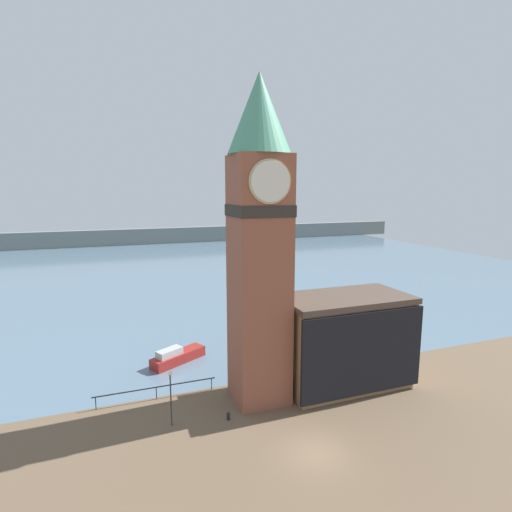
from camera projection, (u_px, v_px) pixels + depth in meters
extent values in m
plane|color=brown|center=(315.00, 453.00, 26.52)|extent=(160.00, 160.00, 0.00)
cube|color=slate|center=(168.00, 265.00, 92.30)|extent=(160.00, 120.00, 0.00)
cube|color=slate|center=(151.00, 236.00, 128.96)|extent=(180.00, 3.00, 5.00)
cube|color=#232328|center=(156.00, 387.00, 33.20)|extent=(10.03, 0.08, 0.08)
cylinder|color=#232328|center=(96.00, 403.00, 31.69)|extent=(0.07, 0.07, 1.05)
cylinder|color=#232328|center=(156.00, 393.00, 33.28)|extent=(0.07, 0.07, 1.05)
cylinder|color=#232328|center=(212.00, 384.00, 34.88)|extent=(0.07, 0.07, 1.05)
cube|color=brown|center=(259.00, 282.00, 31.98)|extent=(4.25, 4.25, 19.95)
cube|color=#2D2823|center=(259.00, 210.00, 31.04)|extent=(4.37, 4.37, 0.90)
cylinder|color=tan|center=(270.00, 182.00, 28.65)|extent=(3.25, 0.12, 3.25)
cylinder|color=silver|center=(270.00, 181.00, 28.58)|extent=(2.95, 0.12, 2.95)
cylinder|color=tan|center=(285.00, 182.00, 31.42)|extent=(0.12, 3.25, 3.25)
cylinder|color=silver|center=(286.00, 182.00, 31.45)|extent=(0.12, 2.95, 2.95)
cone|color=#4C9375|center=(259.00, 113.00, 29.84)|extent=(4.89, 4.89, 6.03)
cube|color=#9E754C|center=(344.00, 343.00, 35.51)|extent=(10.89, 5.70, 7.67)
cube|color=#4C3D33|center=(346.00, 298.00, 34.84)|extent=(11.29, 6.10, 0.50)
cube|color=black|center=(364.00, 354.00, 32.70)|extent=(11.39, 0.30, 7.05)
cube|color=maroon|center=(178.00, 357.00, 40.43)|extent=(5.94, 4.28, 1.02)
cube|color=#B2B2B2|center=(169.00, 353.00, 39.49)|extent=(2.81, 2.24, 0.69)
cylinder|color=black|center=(228.00, 417.00, 30.32)|extent=(0.25, 0.25, 0.48)
sphere|color=black|center=(228.00, 414.00, 30.28)|extent=(0.26, 0.26, 0.26)
cylinder|color=#2D2D33|center=(171.00, 400.00, 29.30)|extent=(0.10, 0.10, 4.05)
sphere|color=silver|center=(170.00, 373.00, 28.95)|extent=(0.32, 0.32, 0.32)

